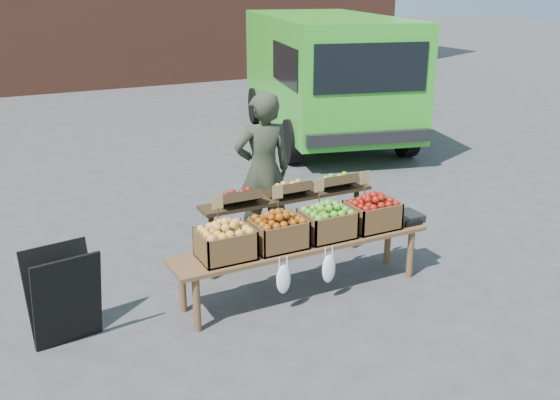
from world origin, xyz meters
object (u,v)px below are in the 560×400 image
vendor (263,171)px  crate_red_apples (327,224)px  chalkboard_sign (64,297)px  display_bench (303,268)px  crate_green_apples (372,215)px  weighing_scale (405,217)px  back_table (288,219)px  delivery_van (325,78)px  crate_russet_pears (278,233)px  crate_golden_apples (225,244)px

vendor → crate_red_apples: vendor is taller
vendor → chalkboard_sign: bearing=32.5°
display_bench → crate_green_apples: bearing=0.0°
chalkboard_sign → crate_green_apples: bearing=-11.2°
display_bench → weighing_scale: bearing=0.0°
weighing_scale → chalkboard_sign: bearing=177.5°
chalkboard_sign → display_bench: (2.27, -0.16, -0.16)m
vendor → back_table: size_ratio=0.88×
delivery_van → chalkboard_sign: 8.02m
back_table → crate_red_apples: back_table is taller
delivery_van → crate_russet_pears: 6.80m
display_bench → crate_golden_apples: size_ratio=5.40×
back_table → crate_red_apples: (0.06, -0.72, 0.19)m
chalkboard_sign → back_table: 2.55m
weighing_scale → display_bench: bearing=180.0°
delivery_van → back_table: (-3.37, -4.86, -0.67)m
delivery_van → crate_red_apples: 6.51m
delivery_van → vendor: delivery_van is taller
crate_red_apples → delivery_van: bearing=59.4°
crate_red_apples → crate_green_apples: 0.55m
delivery_van → crate_russet_pears: (-3.86, -5.58, -0.48)m
crate_red_apples → weighing_scale: 0.98m
vendor → crate_russet_pears: bearing=78.1°
back_table → weighing_scale: 1.27m
crate_russet_pears → crate_green_apples: bearing=0.0°
crate_russet_pears → delivery_van: bearing=55.4°
crate_russet_pears → display_bench: bearing=0.0°
chalkboard_sign → crate_green_apples: size_ratio=1.76×
vendor → chalkboard_sign: vendor is taller
crate_russet_pears → crate_golden_apples: bearing=180.0°
vendor → crate_red_apples: size_ratio=3.71×
display_bench → back_table: bearing=73.7°
crate_golden_apples → weighing_scale: 2.08m
vendor → chalkboard_sign: 2.75m
display_bench → vendor: bearing=81.9°
delivery_van → crate_green_apples: size_ratio=10.61×
chalkboard_sign → crate_russet_pears: bearing=-12.8°
display_bench → crate_russet_pears: crate_russet_pears is taller
crate_golden_apples → crate_green_apples: same height
delivery_van → vendor: bearing=-114.1°
vendor → weighing_scale: 1.70m
display_bench → crate_russet_pears: (-0.28, 0.00, 0.42)m
crate_golden_apples → crate_green_apples: 1.65m
crate_golden_apples → weighing_scale: bearing=0.0°
crate_green_apples → chalkboard_sign: bearing=177.1°
chalkboard_sign → crate_red_apples: (2.55, -0.16, 0.27)m
back_table → crate_green_apples: bearing=-49.5°
delivery_van → back_table: size_ratio=2.53×
crate_russet_pears → back_table: bearing=56.0°
chalkboard_sign → weighing_scale: 3.53m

